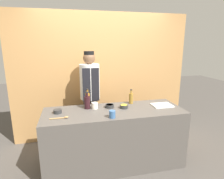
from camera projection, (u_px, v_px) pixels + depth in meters
ground_plane at (114, 163)px, 2.96m from camera, size 14.00×14.00×0.00m
cabinet_wall at (102, 77)px, 3.66m from camera, size 3.37×0.18×2.40m
counter at (114, 137)px, 2.86m from camera, size 2.06×0.73×0.88m
sauce_bowl_brown at (110, 106)px, 2.86m from camera, size 0.13×0.13×0.05m
sauce_bowl_orange at (58, 111)px, 2.63m from camera, size 0.12×0.12×0.05m
sauce_bowl_yellow at (124, 106)px, 2.84m from camera, size 0.12×0.12×0.05m
cutting_board at (162, 105)px, 2.95m from camera, size 0.31×0.23×0.02m
bottle_amber at (88, 99)px, 2.91m from camera, size 0.07×0.07×0.28m
bottle_wine at (87, 102)px, 2.80m from camera, size 0.09×0.09×0.26m
bottle_vinegar at (131, 98)px, 3.05m from camera, size 0.07×0.07×0.24m
cup_cream at (95, 106)px, 2.81m from camera, size 0.10×0.10×0.09m
cup_blue at (112, 114)px, 2.46m from camera, size 0.08×0.08×0.10m
wooden_spoon at (62, 118)px, 2.45m from camera, size 0.24×0.04×0.02m
chef_center at (90, 96)px, 3.30m from camera, size 0.34×0.34×1.71m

